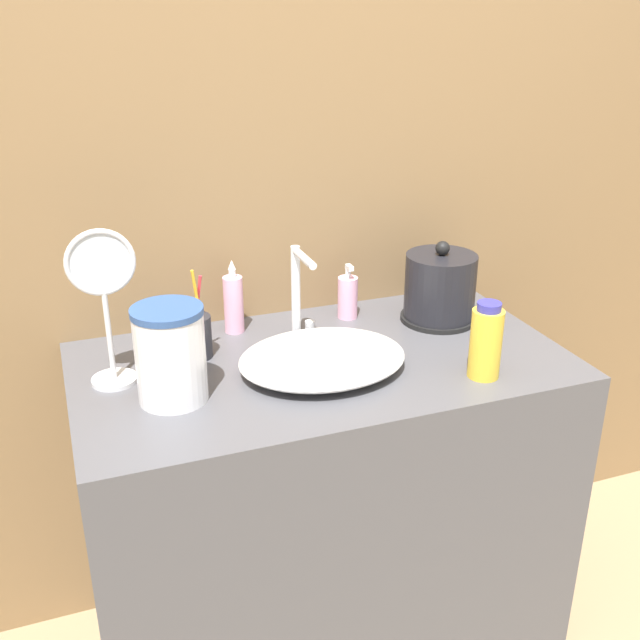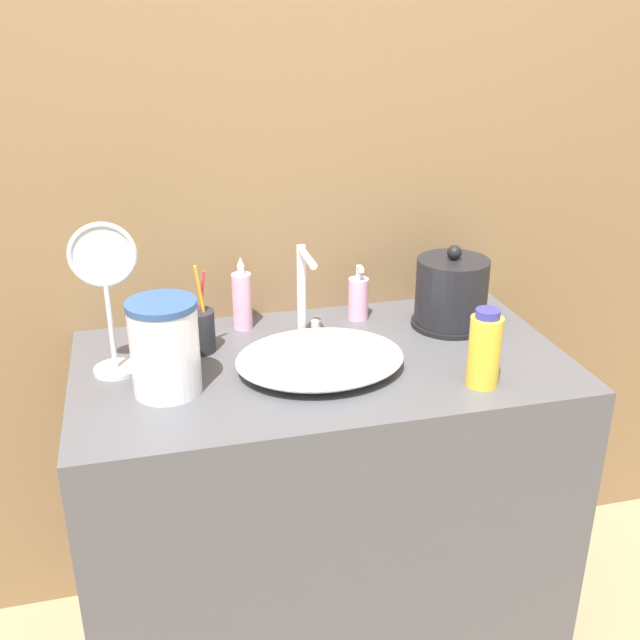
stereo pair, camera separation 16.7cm
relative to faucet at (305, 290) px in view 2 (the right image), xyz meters
The scene contains 11 objects.
wall_back 0.40m from the faucet, 86.53° to the left, with size 6.00×0.04×2.60m.
vanity_counter 0.56m from the faucet, 84.05° to the right, with size 1.12×0.61×0.83m.
sink_basin 0.19m from the faucet, 91.57° to the right, with size 0.38×0.30×0.06m.
faucet is the anchor object (origin of this frame).
electric_kettle 0.38m from the faucet, ahead, with size 0.19×0.19×0.21m.
toothbrush_cup 0.26m from the faucet, behind, with size 0.07×0.07×0.22m.
lotion_bottle 0.20m from the faucet, 29.60° to the left, with size 0.05×0.05×0.15m.
shampoo_bottle 0.18m from the faucet, 141.72° to the left, with size 0.05×0.05×0.19m.
mouthwash_bottle 0.45m from the faucet, 45.22° to the right, with size 0.07×0.07×0.17m.
vanity_mirror 0.46m from the faucet, behind, with size 0.14×0.10×0.34m.
water_pitcher 0.39m from the faucet, 151.65° to the right, with size 0.15×0.15×0.20m.
Camera 2 is at (-0.38, -1.19, 1.59)m, focal length 42.00 mm.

